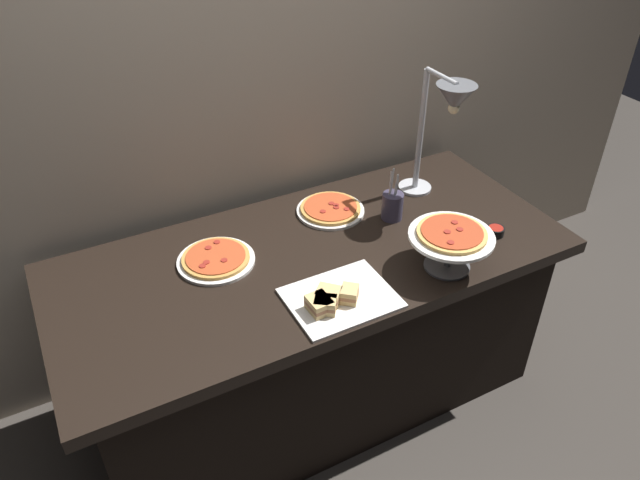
{
  "coord_description": "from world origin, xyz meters",
  "views": [
    {
      "loc": [
        -0.8,
        -1.57,
        2.09
      ],
      "look_at": [
        0.03,
        0.0,
        0.81
      ],
      "focal_mm": 33.75,
      "sensor_mm": 36.0,
      "label": 1
    }
  ],
  "objects_px": {
    "pizza_plate_raised_stand": "(451,238)",
    "sandwich_platter": "(335,299)",
    "heat_lamp": "(447,110)",
    "pizza_plate_front": "(216,259)",
    "pizza_plate_center": "(330,209)",
    "utensil_holder": "(392,205)",
    "sauce_cup_near": "(495,231)"
  },
  "relations": [
    {
      "from": "heat_lamp",
      "to": "pizza_plate_center",
      "type": "height_order",
      "value": "heat_lamp"
    },
    {
      "from": "heat_lamp",
      "to": "pizza_plate_front",
      "type": "bearing_deg",
      "value": 176.67
    },
    {
      "from": "heat_lamp",
      "to": "sandwich_platter",
      "type": "bearing_deg",
      "value": -152.68
    },
    {
      "from": "sandwich_platter",
      "to": "sauce_cup_near",
      "type": "relative_size",
      "value": 5.23
    },
    {
      "from": "pizza_plate_center",
      "to": "sauce_cup_near",
      "type": "distance_m",
      "value": 0.65
    },
    {
      "from": "sandwich_platter",
      "to": "pizza_plate_center",
      "type": "bearing_deg",
      "value": 62.89
    },
    {
      "from": "heat_lamp",
      "to": "utensil_holder",
      "type": "relative_size",
      "value": 2.36
    },
    {
      "from": "pizza_plate_front",
      "to": "utensil_holder",
      "type": "relative_size",
      "value": 1.24
    },
    {
      "from": "heat_lamp",
      "to": "sandwich_platter",
      "type": "distance_m",
      "value": 0.84
    },
    {
      "from": "pizza_plate_raised_stand",
      "to": "heat_lamp",
      "type": "bearing_deg",
      "value": 59.06
    },
    {
      "from": "pizza_plate_front",
      "to": "utensil_holder",
      "type": "height_order",
      "value": "utensil_holder"
    },
    {
      "from": "heat_lamp",
      "to": "sauce_cup_near",
      "type": "relative_size",
      "value": 7.96
    },
    {
      "from": "sandwich_platter",
      "to": "utensil_holder",
      "type": "bearing_deg",
      "value": 37.41
    },
    {
      "from": "heat_lamp",
      "to": "pizza_plate_front",
      "type": "xyz_separation_m",
      "value": [
        -0.93,
        0.05,
        -0.4
      ]
    },
    {
      "from": "heat_lamp",
      "to": "sandwich_platter",
      "type": "xyz_separation_m",
      "value": [
        -0.66,
        -0.34,
        -0.4
      ]
    },
    {
      "from": "heat_lamp",
      "to": "utensil_holder",
      "type": "bearing_deg",
      "value": 179.91
    },
    {
      "from": "pizza_plate_raised_stand",
      "to": "sauce_cup_near",
      "type": "relative_size",
      "value": 4.43
    },
    {
      "from": "pizza_plate_center",
      "to": "utensil_holder",
      "type": "height_order",
      "value": "utensil_holder"
    },
    {
      "from": "pizza_plate_front",
      "to": "pizza_plate_raised_stand",
      "type": "xyz_separation_m",
      "value": [
        0.72,
        -0.41,
        0.11
      ]
    },
    {
      "from": "pizza_plate_center",
      "to": "pizza_plate_raised_stand",
      "type": "xyz_separation_m",
      "value": [
        0.2,
        -0.51,
        0.11
      ]
    },
    {
      "from": "pizza_plate_center",
      "to": "utensil_holder",
      "type": "relative_size",
      "value": 1.21
    },
    {
      "from": "heat_lamp",
      "to": "sauce_cup_near",
      "type": "distance_m",
      "value": 0.5
    },
    {
      "from": "pizza_plate_raised_stand",
      "to": "pizza_plate_front",
      "type": "bearing_deg",
      "value": 150.2
    },
    {
      "from": "heat_lamp",
      "to": "pizza_plate_center",
      "type": "distance_m",
      "value": 0.59
    },
    {
      "from": "pizza_plate_center",
      "to": "utensil_holder",
      "type": "bearing_deg",
      "value": -37.7
    },
    {
      "from": "pizza_plate_raised_stand",
      "to": "sandwich_platter",
      "type": "bearing_deg",
      "value": 178.05
    },
    {
      "from": "utensil_holder",
      "to": "pizza_plate_raised_stand",
      "type": "bearing_deg",
      "value": -89.98
    },
    {
      "from": "pizza_plate_front",
      "to": "pizza_plate_center",
      "type": "height_order",
      "value": "same"
    },
    {
      "from": "pizza_plate_raised_stand",
      "to": "utensil_holder",
      "type": "relative_size",
      "value": 1.31
    },
    {
      "from": "pizza_plate_front",
      "to": "sauce_cup_near",
      "type": "bearing_deg",
      "value": -18.57
    },
    {
      "from": "sandwich_platter",
      "to": "utensil_holder",
      "type": "height_order",
      "value": "utensil_holder"
    },
    {
      "from": "heat_lamp",
      "to": "pizza_plate_center",
      "type": "relative_size",
      "value": 1.95
    }
  ]
}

